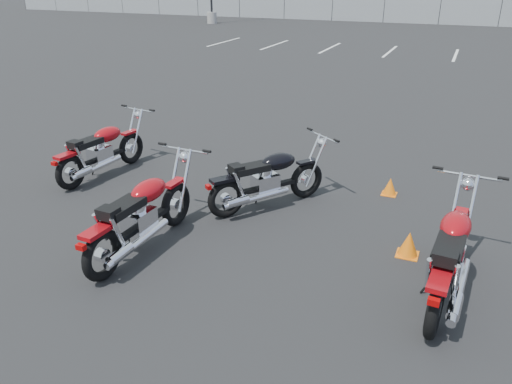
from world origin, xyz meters
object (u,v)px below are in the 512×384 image
at_px(motorcycle_third_red, 142,215).
at_px(motorcycle_rear_red, 450,256).
at_px(motorcycle_front_red, 102,151).
at_px(motorcycle_second_black, 268,179).

height_order(motorcycle_third_red, motorcycle_rear_red, motorcycle_rear_red).
bearing_deg(motorcycle_rear_red, motorcycle_third_red, -172.51).
bearing_deg(motorcycle_third_red, motorcycle_rear_red, 7.49).
relative_size(motorcycle_front_red, motorcycle_rear_red, 0.92).
distance_m(motorcycle_front_red, motorcycle_third_red, 3.07).
height_order(motorcycle_front_red, motorcycle_third_red, motorcycle_third_red).
bearing_deg(motorcycle_front_red, motorcycle_second_black, -1.14).
bearing_deg(motorcycle_third_red, motorcycle_front_red, 138.89).
bearing_deg(motorcycle_third_red, motorcycle_second_black, 61.13).
bearing_deg(motorcycle_second_black, motorcycle_third_red, -118.87).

